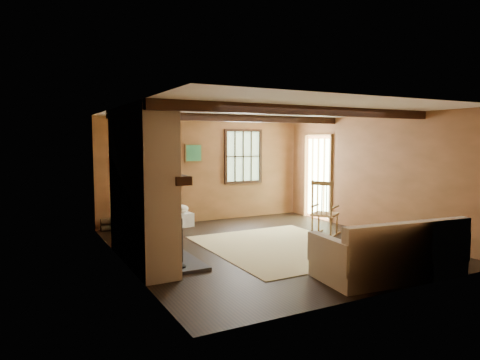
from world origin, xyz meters
TOP-DOWN VIEW (x-y plane):
  - ground at (0.00, 0.00)m, footprint 5.50×5.50m
  - room_envelope at (0.22, 0.26)m, footprint 5.02×5.52m
  - fireplace at (-2.23, -0.00)m, footprint 1.02×2.30m
  - rug at (0.20, -0.20)m, footprint 2.50×3.00m
  - rocking_chair at (1.43, 0.15)m, footprint 0.90×0.78m
  - sofa at (0.60, -2.32)m, footprint 2.14×1.12m
  - firewood_pile at (-2.04, 2.60)m, footprint 0.75×0.14m
  - laundry_basket at (-0.77, 2.35)m, footprint 0.55×0.45m
  - basket_pillow at (-0.77, 2.35)m, footprint 0.38×0.31m
  - armchair at (-1.59, 1.89)m, footprint 1.29×1.28m

SIDE VIEW (x-z plane):
  - ground at x=0.00m, z-range 0.00..0.00m
  - rug at x=0.20m, z-range 0.00..0.01m
  - firewood_pile at x=-2.04m, z-range 0.00..0.27m
  - laundry_basket at x=-0.77m, z-range 0.00..0.30m
  - sofa at x=0.60m, z-range -0.12..0.71m
  - basket_pillow at x=-0.77m, z-range 0.30..0.49m
  - armchair at x=-1.59m, z-range 0.00..0.85m
  - rocking_chair at x=1.43m, z-range -0.09..1.02m
  - fireplace at x=-2.23m, z-range -0.10..2.30m
  - room_envelope at x=0.22m, z-range 0.41..2.85m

